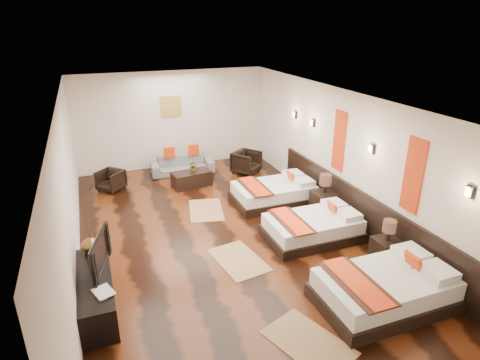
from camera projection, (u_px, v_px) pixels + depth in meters
name	position (u px, v px, depth m)	size (l,w,h in m)	color
floor	(225.00, 239.00, 8.19)	(5.50, 9.50, 0.01)	black
ceiling	(223.00, 101.00, 7.15)	(5.50, 9.50, 0.01)	white
back_wall	(172.00, 120.00, 11.79)	(5.50, 0.01, 2.80)	silver
left_wall	(68.00, 196.00, 6.76)	(0.01, 9.50, 2.80)	silver
right_wall	(347.00, 158.00, 8.58)	(0.01, 9.50, 2.80)	silver
headboard_panel	(363.00, 214.00, 8.22)	(0.08, 6.60, 0.90)	black
bed_near	(386.00, 289.00, 6.26)	(2.07, 1.30, 0.79)	black
bed_mid	(313.00, 227.00, 8.16)	(1.88, 1.18, 0.72)	black
bed_far	(274.00, 193.00, 9.75)	(1.91, 1.20, 0.73)	black
nightstand_a	(386.00, 248.00, 7.29)	(0.44, 0.44, 0.87)	black
nightstand_b	(324.00, 201.00, 9.10)	(0.49, 0.49, 0.97)	black
jute_mat_near	(308.00, 342.00, 5.58)	(0.75, 1.20, 0.01)	#9B764F
jute_mat_mid	(239.00, 260.00, 7.48)	(0.75, 1.20, 0.01)	#9B764F
jute_mat_far	(206.00, 210.00, 9.42)	(0.75, 1.20, 0.01)	#9B764F
tv_console	(96.00, 292.00, 6.18)	(0.50, 1.80, 0.55)	black
tv	(94.00, 254.00, 6.14)	(1.00, 0.13, 0.58)	black
book	(95.00, 296.00, 5.64)	(0.24, 0.33, 0.03)	black
figurine	(91.00, 243.00, 6.68)	(0.31, 0.31, 0.32)	brown
sofa	(182.00, 164.00, 11.60)	(1.76, 0.69, 0.51)	slate
armchair_left	(111.00, 180.00, 10.43)	(0.58, 0.59, 0.54)	black
armchair_right	(246.00, 162.00, 11.59)	(0.68, 0.70, 0.64)	black
coffee_table	(192.00, 179.00, 10.71)	(1.00, 0.50, 0.40)	black
table_plant	(194.00, 166.00, 10.65)	(0.26, 0.22, 0.29)	#265D1F
orange_panel_a	(413.00, 175.00, 6.81)	(0.04, 0.40, 1.30)	#D86014
orange_panel_b	(339.00, 141.00, 8.72)	(0.04, 0.40, 1.30)	#D86014
sconce_near	(470.00, 192.00, 5.79)	(0.07, 0.12, 0.18)	black
sconce_mid	(372.00, 149.00, 7.70)	(0.07, 0.12, 0.18)	black
sconce_far	(313.00, 123.00, 9.61)	(0.07, 0.12, 0.18)	black
sconce_lounge	(295.00, 115.00, 10.39)	(0.07, 0.12, 0.18)	black
gold_artwork	(171.00, 106.00, 11.62)	(0.60, 0.04, 0.60)	#AD873F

